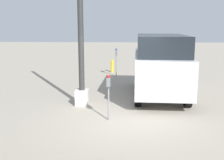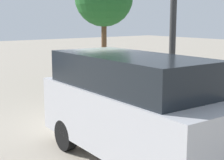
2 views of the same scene
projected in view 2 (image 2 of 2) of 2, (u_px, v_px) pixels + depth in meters
ground_plane at (102, 120)px, 10.87m from camera, size 80.00×80.00×0.00m
parking_meter_near at (113, 88)px, 10.90m from camera, size 0.20×0.11×1.35m
lamp_post at (172, 46)px, 10.09m from camera, size 0.44×0.44×6.26m
parked_van at (131, 106)px, 7.43m from camera, size 4.94×2.08×2.39m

